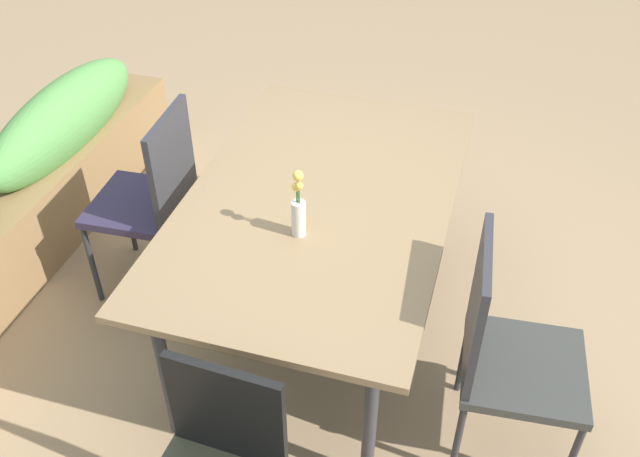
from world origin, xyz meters
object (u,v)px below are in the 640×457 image
(chair_far_side, at_px, (153,193))
(flower_vase, at_px, (298,209))
(chair_near_left, at_px, (504,347))
(dining_table, at_px, (320,207))
(planter_box, at_px, (2,218))

(chair_far_side, bearing_deg, flower_vase, -114.12)
(chair_near_left, bearing_deg, dining_table, -120.44)
(chair_far_side, height_order, flower_vase, flower_vase)
(dining_table, height_order, chair_far_side, chair_far_side)
(flower_vase, bearing_deg, dining_table, -2.12)
(chair_far_side, xyz_separation_m, flower_vase, (-0.32, -0.83, 0.32))
(chair_near_left, height_order, flower_vase, flower_vase)
(dining_table, bearing_deg, chair_far_side, 85.75)
(chair_far_side, distance_m, planter_box, 0.82)
(flower_vase, relative_size, planter_box, 0.10)
(chair_near_left, distance_m, planter_box, 2.48)
(dining_table, height_order, chair_near_left, chair_near_left)
(chair_far_side, relative_size, flower_vase, 3.42)
(dining_table, relative_size, chair_far_side, 1.77)
(chair_far_side, xyz_separation_m, planter_box, (-0.15, 0.78, -0.21))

